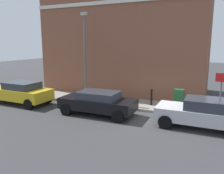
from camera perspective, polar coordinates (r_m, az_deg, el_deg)
ground at (r=12.14m, az=11.78°, el=-7.95°), size 80.00×80.00×0.00m
sidewalk at (r=16.19m, az=-7.67°, el=-2.76°), size 2.31×30.00×0.15m
corner_building at (r=18.70m, az=3.92°, el=13.94°), size 6.15×12.34×9.74m
car_silver at (r=11.30m, az=22.05°, el=-6.11°), size 1.82×4.19×1.40m
car_black at (r=12.48m, az=-3.58°, el=-3.81°), size 1.89×4.21×1.31m
car_yellow at (r=15.91m, az=-22.08°, el=-1.20°), size 1.95×4.26×1.44m
utility_cabinet at (r=13.64m, az=16.49°, el=-3.10°), size 0.46×0.61×1.15m
bollard_near_cabinet at (r=14.03m, az=9.92°, el=-2.32°), size 0.14×0.14×1.04m
street_sign at (r=12.68m, az=25.81°, el=-0.25°), size 0.08×0.60×2.30m
lamppost at (r=15.37m, az=-6.84°, el=8.70°), size 0.20×0.44×5.72m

